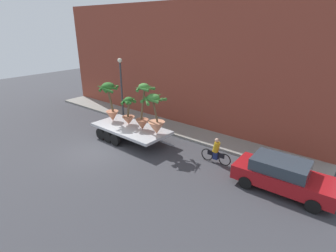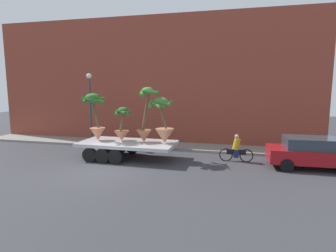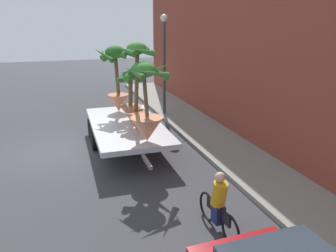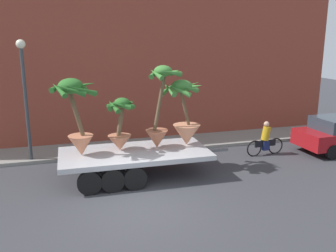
% 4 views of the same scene
% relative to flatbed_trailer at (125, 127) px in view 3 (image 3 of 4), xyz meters
% --- Properties ---
extents(ground_plane, '(60.00, 60.00, 0.00)m').
position_rel_flatbed_trailer_xyz_m(ground_plane, '(-0.16, -2.58, -0.77)').
color(ground_plane, '#38383D').
extents(sidewalk, '(24.00, 2.20, 0.15)m').
position_rel_flatbed_trailer_xyz_m(sidewalk, '(-0.16, 3.52, -0.69)').
color(sidewalk, gray).
rests_on(sidewalk, ground).
extents(building_facade, '(24.00, 1.20, 9.02)m').
position_rel_flatbed_trailer_xyz_m(building_facade, '(-0.16, 5.22, 3.74)').
color(building_facade, brown).
rests_on(building_facade, ground).
extents(flatbed_trailer, '(6.46, 2.68, 0.98)m').
position_rel_flatbed_trailer_xyz_m(flatbed_trailer, '(0.00, 0.00, 0.00)').
color(flatbed_trailer, '#B7BABF').
rests_on(flatbed_trailer, ground).
extents(potted_palm_rear, '(1.63, 1.82, 2.74)m').
position_rel_flatbed_trailer_xyz_m(potted_palm_rear, '(-1.77, 0.05, 1.70)').
color(potted_palm_rear, '#C17251').
rests_on(potted_palm_rear, flatbed_trailer).
extents(potted_palm_middle, '(1.33, 1.24, 3.09)m').
position_rel_flatbed_trailer_xyz_m(potted_palm_middle, '(1.25, 0.20, 1.59)').
color(potted_palm_middle, '#B26647').
rests_on(potted_palm_middle, flatbed_trailer).
extents(potted_palm_front, '(1.11, 1.11, 1.96)m').
position_rel_flatbed_trailer_xyz_m(potted_palm_front, '(-0.21, 0.30, 1.12)').
color(potted_palm_front, '#C17251').
rests_on(potted_palm_front, flatbed_trailer).
extents(potted_palm_extra, '(1.66, 1.58, 2.54)m').
position_rel_flatbed_trailer_xyz_m(potted_palm_extra, '(2.26, 0.26, 1.34)').
color(potted_palm_extra, tan).
rests_on(potted_palm_extra, flatbed_trailer).
extents(cyclist, '(1.84, 0.37, 1.54)m').
position_rel_flatbed_trailer_xyz_m(cyclist, '(6.25, 0.92, -0.10)').
color(cyclist, black).
rests_on(cyclist, ground).
extents(street_lamp, '(0.36, 0.36, 4.83)m').
position_rel_flatbed_trailer_xyz_m(street_lamp, '(-3.59, 2.72, 2.46)').
color(street_lamp, '#383D42').
rests_on(street_lamp, sidewalk).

